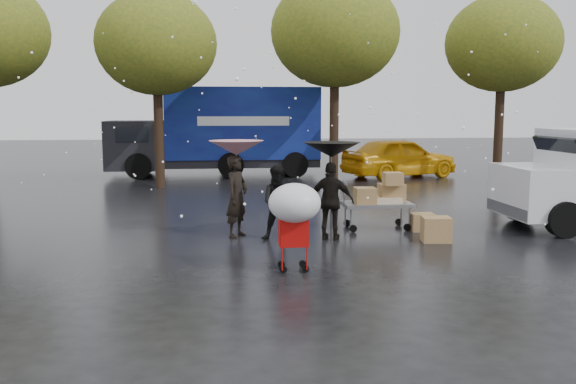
{
  "coord_description": "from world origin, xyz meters",
  "views": [
    {
      "loc": [
        -1.45,
        -10.97,
        2.61
      ],
      "look_at": [
        -0.12,
        1.0,
        0.99
      ],
      "focal_mm": 38.0,
      "sensor_mm": 36.0,
      "label": 1
    }
  ],
  "objects": [
    {
      "name": "person_pink",
      "position": [
        -1.12,
        1.51,
        0.84
      ],
      "size": [
        0.67,
        0.74,
        1.69
      ],
      "primitive_type": "imported",
      "rotation": [
        0.0,
        0.0,
        1.0
      ],
      "color": "black",
      "rests_on": "ground"
    },
    {
      "name": "box_ground_far",
      "position": [
        2.9,
        1.68,
        0.19
      ],
      "size": [
        0.51,
        0.41,
        0.38
      ],
      "primitive_type": "cube",
      "rotation": [
        0.0,
        0.0,
        -0.05
      ],
      "color": "olive",
      "rests_on": "ground"
    },
    {
      "name": "vendor_cart",
      "position": [
        2.05,
        1.99,
        0.73
      ],
      "size": [
        1.52,
        0.8,
        1.27
      ],
      "color": "slate",
      "rests_on": "ground"
    },
    {
      "name": "umbrella_pink",
      "position": [
        -1.12,
        1.51,
        1.84
      ],
      "size": [
        1.13,
        1.13,
        2.0
      ],
      "color": "#4C4C4C",
      "rests_on": "ground"
    },
    {
      "name": "shopping_cart",
      "position": [
        -0.29,
        -1.45,
        1.06
      ],
      "size": [
        0.84,
        0.84,
        1.46
      ],
      "color": "red",
      "rests_on": "ground"
    },
    {
      "name": "blue_truck",
      "position": [
        -1.38,
        13.7,
        1.76
      ],
      "size": [
        8.3,
        2.6,
        3.5
      ],
      "color": "navy",
      "rests_on": "ground"
    },
    {
      "name": "yellow_taxi",
      "position": [
        5.5,
        12.09,
        0.79
      ],
      "size": [
        4.98,
        3.33,
        1.57
      ],
      "primitive_type": "imported",
      "rotation": [
        0.0,
        0.0,
        1.92
      ],
      "color": "#E7A20C",
      "rests_on": "ground"
    },
    {
      "name": "ground",
      "position": [
        0.0,
        0.0,
        0.0
      ],
      "size": [
        90.0,
        90.0,
        0.0
      ],
      "primitive_type": "plane",
      "color": "black",
      "rests_on": "ground"
    },
    {
      "name": "person_black",
      "position": [
        0.76,
        1.0,
        0.79
      ],
      "size": [
        1.0,
        0.7,
        1.58
      ],
      "primitive_type": "imported",
      "rotation": [
        0.0,
        0.0,
        2.76
      ],
      "color": "black",
      "rests_on": "ground"
    },
    {
      "name": "person_middle",
      "position": [
        -0.29,
        1.02,
        0.76
      ],
      "size": [
        0.83,
        0.7,
        1.52
      ],
      "primitive_type": "imported",
      "rotation": [
        0.0,
        0.0,
        -0.18
      ],
      "color": "black",
      "rests_on": "ground"
    },
    {
      "name": "box_ground_near",
      "position": [
        2.82,
        0.58,
        0.25
      ],
      "size": [
        0.61,
        0.51,
        0.5
      ],
      "primitive_type": "cube",
      "rotation": [
        0.0,
        0.0,
        -0.13
      ],
      "color": "olive",
      "rests_on": "ground"
    },
    {
      "name": "umbrella_black",
      "position": [
        0.76,
        1.0,
        1.82
      ],
      "size": [
        1.14,
        1.14,
        1.98
      ],
      "color": "#4C4C4C",
      "rests_on": "ground"
    },
    {
      "name": "tree_row",
      "position": [
        -0.47,
        10.0,
        5.02
      ],
      "size": [
        21.6,
        4.4,
        7.12
      ],
      "color": "black",
      "rests_on": "ground"
    }
  ]
}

